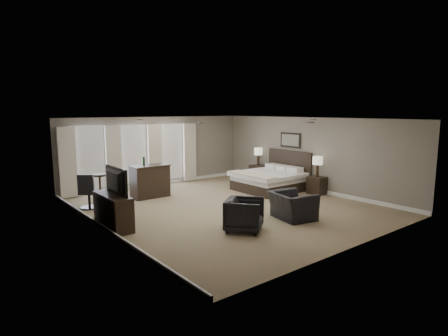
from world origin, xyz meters
TOP-DOWN VIEW (x-y plane):
  - room at (0.00, 0.00)m, footprint 7.60×8.60m
  - window_bay at (-1.00, 4.11)m, footprint 5.25×0.20m
  - bed at (2.58, 0.86)m, footprint 2.15×2.05m
  - nightstand_near at (3.47, -0.59)m, footprint 0.45×0.56m
  - nightstand_far at (3.47, 2.31)m, footprint 0.49×0.60m
  - lamp_near at (3.47, -0.59)m, footprint 0.34×0.34m
  - lamp_far at (3.47, 2.31)m, footprint 0.34×0.34m
  - wall_art at (3.70, 0.86)m, footprint 0.04×0.96m
  - dresser at (-3.45, 0.14)m, footprint 0.46×1.44m
  - tv at (-3.45, 0.14)m, footprint 0.66×1.15m
  - armchair_near at (0.57, -2.04)m, footprint 0.93×1.23m
  - armchair_far at (-1.09, -2.00)m, footprint 1.15×1.14m
  - bar_counter at (-1.21, 2.54)m, footprint 1.24×0.64m
  - bar_stool_left at (-2.65, 3.18)m, footprint 0.48×0.48m
  - bar_stool_right at (-1.01, 3.57)m, footprint 0.34×0.34m
  - desk_chair at (-3.28, 2.37)m, footprint 0.74×0.74m

SIDE VIEW (x-z plane):
  - nightstand_near at x=3.47m, z-range 0.00..0.61m
  - nightstand_far at x=3.47m, z-range 0.00..0.66m
  - bar_stool_right at x=-1.01m, z-range 0.00..0.70m
  - dresser at x=-3.45m, z-range 0.00..0.83m
  - bar_stool_left at x=-2.65m, z-range 0.00..0.84m
  - armchair_far at x=-1.09m, z-range 0.00..0.87m
  - armchair_near at x=0.57m, z-range 0.00..0.96m
  - desk_chair at x=-3.28m, z-range 0.00..1.04m
  - bar_counter at x=-1.21m, z-range 0.00..1.08m
  - bed at x=2.58m, z-range 0.00..1.37m
  - tv at x=-3.45m, z-range 0.83..0.99m
  - lamp_near at x=3.47m, z-range 0.61..1.30m
  - lamp_far at x=3.47m, z-range 0.66..1.36m
  - window_bay at x=-1.00m, z-range 0.05..2.35m
  - room at x=0.00m, z-range -0.02..2.62m
  - wall_art at x=3.70m, z-range 1.47..2.03m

